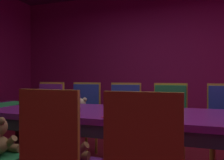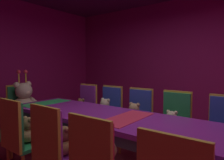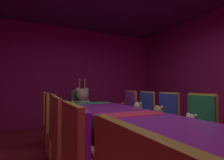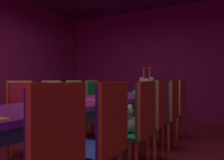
# 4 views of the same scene
# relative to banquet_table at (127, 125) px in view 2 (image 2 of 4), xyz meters

# --- Properties ---
(wall_right) EXTENTS (0.12, 6.40, 2.80)m
(wall_right) POSITION_rel_banquet_table_xyz_m (2.60, 0.00, 0.74)
(wall_right) COLOR #8C1959
(wall_right) RESTS_ON ground_plane
(banquet_table) EXTENTS (0.90, 3.65, 0.75)m
(banquet_table) POSITION_rel_banquet_table_xyz_m (0.00, 0.00, 0.00)
(banquet_table) COLOR purple
(banquet_table) RESTS_ON ground_plane
(teddy_left_2) EXTENTS (0.23, 0.30, 0.29)m
(teddy_left_2) POSITION_rel_banquet_table_xyz_m (-0.69, -0.27, -0.08)
(teddy_left_2) COLOR #9E7247
(teddy_left_2) RESTS_ON chair_left_2
(chair_left_3) EXTENTS (0.42, 0.41, 0.98)m
(chair_left_3) POSITION_rel_banquet_table_xyz_m (-0.80, 0.31, -0.06)
(chair_left_3) COLOR purple
(chair_left_3) RESTS_ON ground_plane
(teddy_left_3) EXTENTS (0.24, 0.32, 0.30)m
(teddy_left_3) POSITION_rel_banquet_table_xyz_m (-0.66, 0.31, -0.07)
(teddy_left_3) COLOR brown
(teddy_left_3) RESTS_ON chair_left_3
(chair_left_4) EXTENTS (0.42, 0.41, 0.98)m
(chair_left_4) POSITION_rel_banquet_table_xyz_m (-0.82, 0.90, -0.06)
(chair_left_4) COLOR #268C4C
(chair_left_4) RESTS_ON ground_plane
(teddy_left_4) EXTENTS (0.24, 0.32, 0.30)m
(teddy_left_4) POSITION_rel_banquet_table_xyz_m (-0.68, 0.90, -0.07)
(teddy_left_4) COLOR #9E7247
(teddy_left_4) RESTS_ON chair_left_4
(chair_right_2) EXTENTS (0.42, 0.41, 0.98)m
(chair_right_2) POSITION_rel_banquet_table_xyz_m (0.83, -0.27, -0.06)
(chair_right_2) COLOR #268C4C
(chair_right_2) RESTS_ON ground_plane
(teddy_right_2) EXTENTS (0.23, 0.30, 0.28)m
(teddy_right_2) POSITION_rel_banquet_table_xyz_m (0.69, -0.27, -0.08)
(teddy_right_2) COLOR beige
(teddy_right_2) RESTS_ON chair_right_2
(chair_right_3) EXTENTS (0.42, 0.41, 0.98)m
(chair_right_3) POSITION_rel_banquet_table_xyz_m (0.82, 0.31, -0.06)
(chair_right_3) COLOR #2D47B2
(chair_right_3) RESTS_ON ground_plane
(teddy_right_3) EXTENTS (0.26, 0.34, 0.32)m
(teddy_right_3) POSITION_rel_banquet_table_xyz_m (0.68, 0.31, -0.06)
(teddy_right_3) COLOR tan
(teddy_right_3) RESTS_ON chair_right_3
(chair_right_4) EXTENTS (0.42, 0.41, 0.98)m
(chair_right_4) POSITION_rel_banquet_table_xyz_m (0.83, 0.89, -0.06)
(chair_right_4) COLOR #2D47B2
(chair_right_4) RESTS_ON ground_plane
(teddy_right_4) EXTENTS (0.27, 0.35, 0.33)m
(teddy_right_4) POSITION_rel_banquet_table_xyz_m (0.69, 0.89, -0.06)
(teddy_right_4) COLOR beige
(teddy_right_4) RESTS_ON chair_right_4
(chair_right_5) EXTENTS (0.42, 0.41, 0.98)m
(chair_right_5) POSITION_rel_banquet_table_xyz_m (0.82, 1.46, -0.06)
(chair_right_5) COLOR purple
(chair_right_5) RESTS_ON ground_plane
(teddy_right_5) EXTENTS (0.23, 0.29, 0.28)m
(teddy_right_5) POSITION_rel_banquet_table_xyz_m (0.68, 1.46, -0.08)
(teddy_right_5) COLOR brown
(teddy_right_5) RESTS_ON chair_right_5
(throne_chair) EXTENTS (0.41, 0.42, 0.98)m
(throne_chair) POSITION_rel_banquet_table_xyz_m (0.00, 2.37, -0.06)
(throne_chair) COLOR #268C4C
(throne_chair) RESTS_ON ground_plane
(king_teddy_bear) EXTENTS (0.63, 0.49, 0.81)m
(king_teddy_bear) POSITION_rel_banquet_table_xyz_m (0.00, 2.20, 0.06)
(king_teddy_bear) COLOR beige
(king_teddy_bear) RESTS_ON throne_chair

